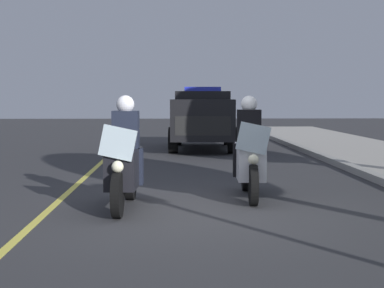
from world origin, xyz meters
name	(u,v)px	position (x,y,z in m)	size (l,w,h in m)	color
ground_plane	(195,211)	(0.00, 0.00, 0.00)	(80.00, 80.00, 0.00)	#333335
lane_stripe_center	(47,211)	(0.00, -2.19, 0.00)	(48.00, 0.12, 0.01)	#E0D14C
police_motorcycle_lead_left	(124,163)	(-0.26, -1.06, 0.70)	(2.14, 0.60, 1.72)	black
police_motorcycle_lead_right	(250,156)	(-1.15, 0.97, 0.70)	(2.14, 0.60, 1.72)	black
police_suv	(203,117)	(-10.74, 0.67, 1.07)	(4.99, 2.27, 2.05)	black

